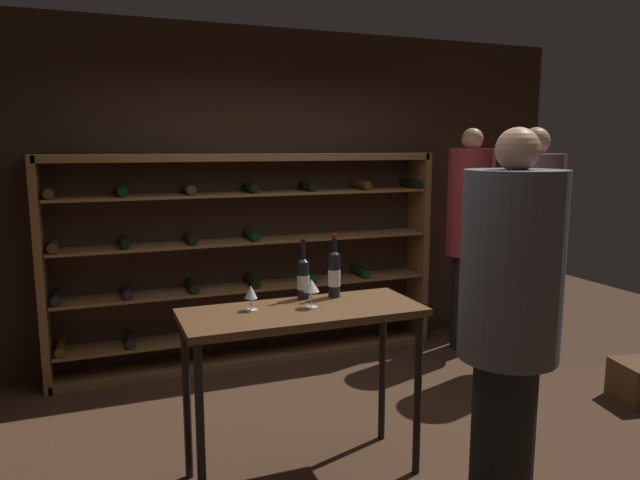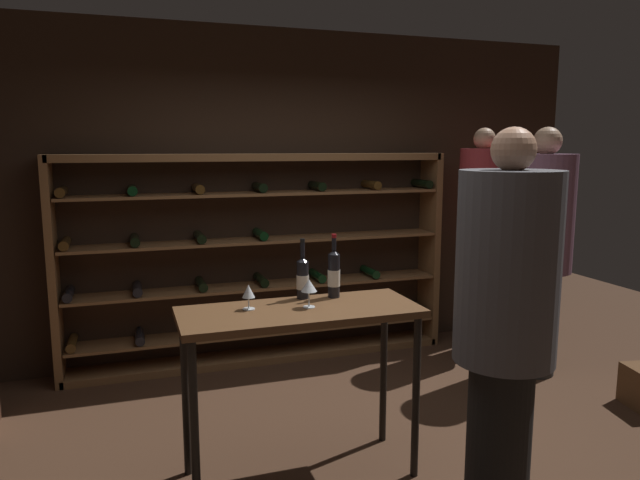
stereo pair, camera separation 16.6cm
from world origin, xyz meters
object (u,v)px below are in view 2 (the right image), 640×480
(wine_rack, at_px, (257,260))
(person_bystander_red_print, at_px, (542,241))
(wine_glass_stemmed_right, at_px, (309,286))
(person_guest_blue_shirt, at_px, (505,313))
(wine_bottle_black_capsule, at_px, (303,277))
(person_guest_khaki, at_px, (481,229))
(wine_bottle_amber_reserve, at_px, (334,274))
(wine_glass_stemmed_center, at_px, (248,292))
(tasting_table, at_px, (300,330))

(wine_rack, relative_size, person_bystander_red_print, 1.66)
(wine_glass_stemmed_right, bearing_deg, person_guest_blue_shirt, -43.32)
(wine_rack, relative_size, wine_glass_stemmed_right, 20.92)
(wine_rack, relative_size, wine_bottle_black_capsule, 9.44)
(person_guest_blue_shirt, height_order, person_guest_khaki, person_guest_khaki)
(wine_bottle_amber_reserve, xyz_separation_m, wine_glass_stemmed_center, (-0.53, -0.10, -0.05))
(person_guest_khaki, bearing_deg, tasting_table, -21.18)
(wine_rack, relative_size, person_guest_khaki, 1.65)
(tasting_table, distance_m, wine_bottle_black_capsule, 0.33)
(wine_bottle_black_capsule, height_order, wine_glass_stemmed_center, wine_bottle_black_capsule)
(wine_bottle_black_capsule, bearing_deg, person_guest_khaki, 31.66)
(person_guest_khaki, height_order, wine_bottle_black_capsule, person_guest_khaki)
(tasting_table, distance_m, wine_glass_stemmed_right, 0.25)
(person_bystander_red_print, xyz_separation_m, wine_glass_stemmed_center, (-2.56, -0.77, -0.03))
(wine_glass_stemmed_right, bearing_deg, wine_bottle_amber_reserve, 39.05)
(person_bystander_red_print, bearing_deg, wine_bottle_amber_reserve, -64.30)
(person_guest_blue_shirt, distance_m, wine_glass_stemmed_right, 1.04)
(wine_rack, bearing_deg, wine_glass_stemmed_center, -103.95)
(person_guest_blue_shirt, distance_m, wine_bottle_black_capsule, 1.17)
(wine_glass_stemmed_right, height_order, wine_glass_stemmed_center, wine_glass_stemmed_right)
(wine_bottle_amber_reserve, bearing_deg, person_guest_blue_shirt, -58.04)
(tasting_table, xyz_separation_m, person_guest_blue_shirt, (0.81, -0.71, 0.21))
(tasting_table, relative_size, wine_glass_stemmed_right, 8.29)
(tasting_table, bearing_deg, person_guest_khaki, 34.62)
(person_bystander_red_print, distance_m, wine_glass_stemmed_center, 2.68)
(person_bystander_red_print, bearing_deg, wine_glass_stemmed_right, -62.03)
(wine_bottle_amber_reserve, bearing_deg, wine_rack, 92.86)
(wine_rack, height_order, person_guest_blue_shirt, person_guest_blue_shirt)
(person_guest_khaki, bearing_deg, person_guest_blue_shirt, 2.94)
(person_guest_blue_shirt, relative_size, wine_bottle_amber_reserve, 5.18)
(wine_rack, bearing_deg, person_bystander_red_print, -26.00)
(person_guest_khaki, relative_size, wine_bottle_amber_reserve, 5.38)
(person_bystander_red_print, height_order, wine_glass_stemmed_center, person_bystander_red_print)
(person_bystander_red_print, distance_m, wine_glass_stemmed_right, 2.39)
(wine_bottle_black_capsule, distance_m, wine_glass_stemmed_center, 0.37)
(person_guest_blue_shirt, bearing_deg, person_bystander_red_print, 133.49)
(person_guest_khaki, xyz_separation_m, wine_glass_stemmed_right, (-2.09, -1.47, -0.03))
(tasting_table, xyz_separation_m, wine_glass_stemmed_center, (-0.27, 0.08, 0.22))
(person_bystander_red_print, relative_size, wine_glass_stemmed_center, 14.55)
(wine_bottle_black_capsule, height_order, wine_glass_stemmed_right, wine_bottle_black_capsule)
(person_bystander_red_print, xyz_separation_m, wine_bottle_amber_reserve, (-2.03, -0.67, 0.01))
(tasting_table, distance_m, person_bystander_red_print, 2.46)
(wine_bottle_black_capsule, bearing_deg, person_bystander_red_print, 16.15)
(wine_rack, xyz_separation_m, person_bystander_red_print, (2.11, -1.03, 0.22))
(person_guest_blue_shirt, bearing_deg, tasting_table, -133.94)
(wine_rack, xyz_separation_m, person_guest_blue_shirt, (0.64, -2.59, 0.18))
(wine_glass_stemmed_right, xyz_separation_m, wine_glass_stemmed_center, (-0.33, 0.07, -0.02))
(wine_glass_stemmed_center, bearing_deg, person_guest_khaki, 30.17)
(tasting_table, bearing_deg, wine_bottle_black_capsule, 69.01)
(wine_bottle_amber_reserve, bearing_deg, tasting_table, -146.01)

